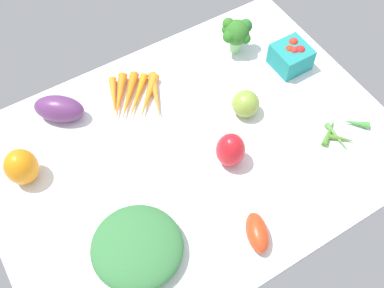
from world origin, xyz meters
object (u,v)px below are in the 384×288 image
heirloom_tomato_green (246,104)px  roma_tomato (256,233)px  bell_pepper_red (231,150)px  okra_pile (341,132)px  eggplant (59,109)px  leafy_greens_clump (137,247)px  carrot_bunch (135,97)px  bell_pepper_orange (21,167)px  broccoli_head (236,33)px  berry_basket (291,56)px

heirloom_tomato_green → roma_tomato: size_ratio=0.76×
bell_pepper_red → okra_pile: bearing=164.1°
eggplant → roma_tomato: bearing=153.3°
leafy_greens_clump → roma_tomato: bearing=156.2°
heirloom_tomato_green → carrot_bunch: size_ratio=0.36×
bell_pepper_orange → leafy_greens_clump: bearing=114.7°
heirloom_tomato_green → broccoli_head: bearing=-117.6°
roma_tomato → okra_pile: 38.03cm
bell_pepper_red → berry_basket: bell_pepper_red is taller
eggplant → bell_pepper_orange: 19.52cm
okra_pile → heirloom_tomato_green: bearing=-47.3°
leafy_greens_clump → okra_pile: leafy_greens_clump is taller
okra_pile → roma_tomato: bearing=18.0°
carrot_bunch → berry_basket: size_ratio=2.11×
eggplant → roma_tomato: (-24.55, 55.31, -1.10)cm
berry_basket → heirloom_tomato_green: bearing=19.1°
bell_pepper_red → bell_pepper_orange: bearing=-26.0°
eggplant → carrot_bunch: 20.38cm
broccoli_head → berry_basket: (-10.27, 13.27, -3.31)cm
berry_basket → leafy_greens_clump: berry_basket is taller
eggplant → carrot_bunch: size_ratio=0.67×
broccoli_head → heirloom_tomato_green: size_ratio=1.47×
eggplant → carrot_bunch: eggplant is taller
berry_basket → roma_tomato: (39.51, 38.14, -1.30)cm
carrot_bunch → okra_pile: size_ratio=1.33×
bell_pepper_red → heirloom_tomato_green: bearing=-138.7°
broccoli_head → bell_pepper_orange: 69.04cm
eggplant → berry_basket: 66.32cm
berry_basket → roma_tomato: bearing=44.0°
carrot_bunch → eggplant: bearing=-14.5°
heirloom_tomato_green → bell_pepper_orange: size_ratio=0.73×
heirloom_tomato_green → berry_basket: (-21.03, -7.29, 0.07)cm
eggplant → heirloom_tomato_green: size_ratio=1.83×
carrot_bunch → leafy_greens_clump: leafy_greens_clump is taller
leafy_greens_clump → okra_pile: 60.86cm
heirloom_tomato_green → leafy_greens_clump: size_ratio=0.36×
broccoli_head → berry_basket: broccoli_head is taller
eggplant → leafy_greens_clump: size_ratio=0.65×
roma_tomato → okra_pile: size_ratio=0.64×
heirloom_tomato_green → roma_tomato: (18.48, 30.85, -1.23)cm
carrot_bunch → bell_pepper_red: size_ratio=2.02×
heirloom_tomato_green → bell_pepper_orange: bearing=-11.4°
broccoli_head → bell_pepper_orange: bearing=7.4°
bell_pepper_red → berry_basket: bearing=-151.6°
berry_basket → bell_pepper_orange: bearing=-3.2°
roma_tomato → leafy_greens_clump: 26.99cm
broccoli_head → roma_tomato: broccoli_head is taller
carrot_bunch → leafy_greens_clump: bearing=63.3°
bell_pepper_red → roma_tomato: bell_pepper_red is taller
roma_tomato → bell_pepper_orange: bearing=65.0°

